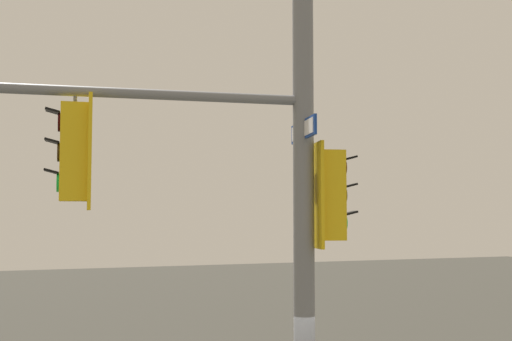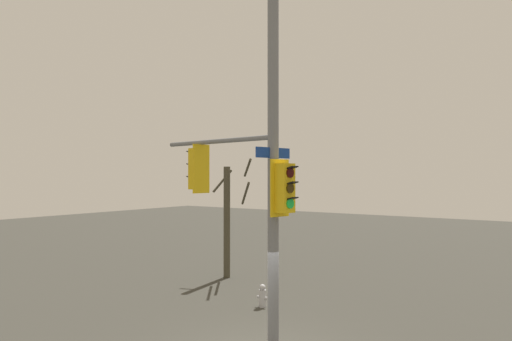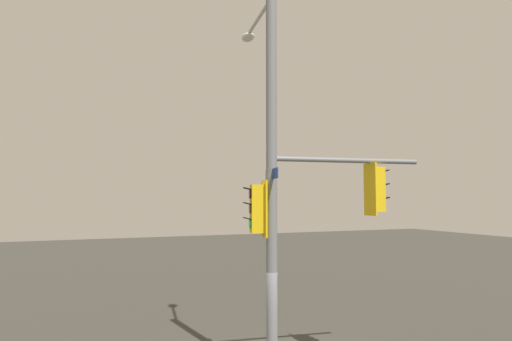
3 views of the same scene
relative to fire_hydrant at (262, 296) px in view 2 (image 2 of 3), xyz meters
The scene contains 3 objects.
main_signal_pole_assembly 6.17m from the fire_hydrant, 58.02° to the right, with size 4.49×3.33×9.45m.
fire_hydrant is the anchor object (origin of this frame).
bare_tree_behind_pole 5.08m from the fire_hydrant, 142.20° to the left, with size 1.90×1.54×4.93m.
Camera 2 is at (6.15, -8.91, 4.22)m, focal length 32.74 mm.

